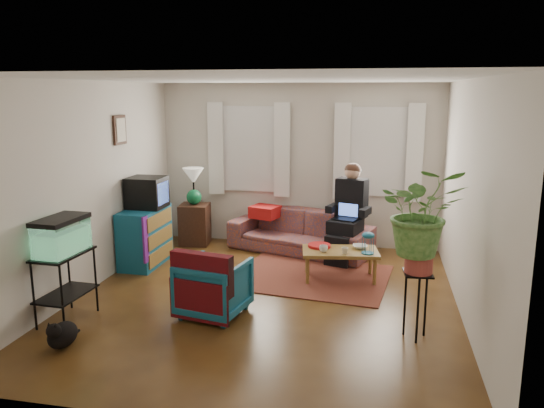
% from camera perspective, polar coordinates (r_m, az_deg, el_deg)
% --- Properties ---
extents(floor, '(4.50, 5.00, 0.01)m').
position_cam_1_polar(floor, '(6.51, -0.72, -10.24)').
color(floor, '#4F2B14').
rests_on(floor, ground).
extents(ceiling, '(4.50, 5.00, 0.01)m').
position_cam_1_polar(ceiling, '(6.03, -0.79, 13.30)').
color(ceiling, white).
rests_on(ceiling, wall_back).
extents(wall_back, '(4.50, 0.01, 2.60)m').
position_cam_1_polar(wall_back, '(8.56, 2.85, 4.16)').
color(wall_back, silver).
rests_on(wall_back, floor).
extents(wall_front, '(4.50, 0.01, 2.60)m').
position_cam_1_polar(wall_front, '(3.80, -8.90, -5.93)').
color(wall_front, silver).
rests_on(wall_front, floor).
extents(wall_left, '(0.01, 5.00, 2.60)m').
position_cam_1_polar(wall_left, '(6.97, -19.15, 1.72)').
color(wall_left, silver).
rests_on(wall_left, floor).
extents(wall_right, '(0.01, 5.00, 2.60)m').
position_cam_1_polar(wall_right, '(6.07, 20.46, 0.19)').
color(wall_right, silver).
rests_on(wall_right, floor).
extents(window_left, '(1.08, 0.04, 1.38)m').
position_cam_1_polar(window_left, '(8.67, -2.42, 5.93)').
color(window_left, white).
rests_on(window_left, wall_back).
extents(window_right, '(1.08, 0.04, 1.38)m').
position_cam_1_polar(window_right, '(8.41, 11.32, 5.53)').
color(window_right, white).
rests_on(window_right, wall_back).
extents(curtains_left, '(1.36, 0.06, 1.50)m').
position_cam_1_polar(curtains_left, '(8.59, -2.55, 5.88)').
color(curtains_left, white).
rests_on(curtains_left, wall_back).
extents(curtains_right, '(1.36, 0.06, 1.50)m').
position_cam_1_polar(curtains_right, '(8.33, 11.32, 5.47)').
color(curtains_right, white).
rests_on(curtains_right, wall_back).
extents(picture_frame, '(0.04, 0.32, 0.40)m').
position_cam_1_polar(picture_frame, '(7.61, -15.99, 7.67)').
color(picture_frame, '#3D2616').
rests_on(picture_frame, wall_left).
extents(area_rug, '(2.18, 1.84, 0.01)m').
position_cam_1_polar(area_rug, '(7.26, 4.32, -7.81)').
color(area_rug, brown).
rests_on(area_rug, floor).
extents(sofa, '(2.35, 1.47, 0.86)m').
position_cam_1_polar(sofa, '(8.27, 3.07, -2.26)').
color(sofa, brown).
rests_on(sofa, floor).
extents(seated_person, '(0.72, 0.81, 1.31)m').
position_cam_1_polar(seated_person, '(7.92, 8.25, -1.34)').
color(seated_person, black).
rests_on(seated_person, sofa).
extents(side_table, '(0.51, 0.51, 0.67)m').
position_cam_1_polar(side_table, '(8.79, -8.30, -2.16)').
color(side_table, '#3C2A16').
rests_on(side_table, floor).
extents(table_lamp, '(0.38, 0.38, 0.61)m').
position_cam_1_polar(table_lamp, '(8.66, -8.42, 1.80)').
color(table_lamp, white).
rests_on(table_lamp, side_table).
extents(dresser, '(0.47, 0.92, 0.83)m').
position_cam_1_polar(dresser, '(7.87, -13.49, -3.43)').
color(dresser, '#106265').
rests_on(dresser, floor).
extents(crt_tv, '(0.51, 0.46, 0.44)m').
position_cam_1_polar(crt_tv, '(7.81, -13.31, 1.23)').
color(crt_tv, black).
rests_on(crt_tv, dresser).
extents(aquarium_stand, '(0.42, 0.71, 0.77)m').
position_cam_1_polar(aquarium_stand, '(6.24, -21.29, -8.32)').
color(aquarium_stand, black).
rests_on(aquarium_stand, floor).
extents(aquarium, '(0.38, 0.64, 0.40)m').
position_cam_1_polar(aquarium, '(6.07, -21.71, -3.12)').
color(aquarium, '#7FD899').
rests_on(aquarium, aquarium_stand).
extents(black_cat, '(0.28, 0.40, 0.32)m').
position_cam_1_polar(black_cat, '(5.71, -21.62, -12.70)').
color(black_cat, black).
rests_on(black_cat, floor).
extents(armchair, '(0.80, 0.76, 0.70)m').
position_cam_1_polar(armchair, '(6.03, -6.28, -8.59)').
color(armchair, '#126C6E').
rests_on(armchair, floor).
extents(serape_throw, '(0.72, 0.30, 0.58)m').
position_cam_1_polar(serape_throw, '(5.75, -7.63, -8.08)').
color(serape_throw, '#9E0A0A').
rests_on(serape_throw, armchair).
extents(coffee_table, '(1.06, 0.69, 0.41)m').
position_cam_1_polar(coffee_table, '(7.15, 7.30, -6.51)').
color(coffee_table, brown).
rests_on(coffee_table, floor).
extents(cup_a, '(0.13, 0.13, 0.09)m').
position_cam_1_polar(cup_a, '(6.98, 5.57, -4.80)').
color(cup_a, white).
rests_on(cup_a, coffee_table).
extents(cup_b, '(0.10, 0.10, 0.08)m').
position_cam_1_polar(cup_b, '(6.93, 7.84, -4.99)').
color(cup_b, beige).
rests_on(cup_b, coffee_table).
extents(bowl, '(0.22, 0.22, 0.05)m').
position_cam_1_polar(bowl, '(7.20, 9.44, -4.55)').
color(bowl, white).
rests_on(bowl, coffee_table).
extents(snack_tray, '(0.35, 0.35, 0.04)m').
position_cam_1_polar(snack_tray, '(7.20, 5.11, -4.48)').
color(snack_tray, '#B21414').
rests_on(snack_tray, coffee_table).
extents(birdcage, '(0.19, 0.19, 0.29)m').
position_cam_1_polar(birdcage, '(6.96, 10.28, -4.12)').
color(birdcage, '#115B6B').
rests_on(birdcage, coffee_table).
extents(plant_stand, '(0.32, 0.32, 0.70)m').
position_cam_1_polar(plant_stand, '(5.63, 15.24, -10.48)').
color(plant_stand, black).
rests_on(plant_stand, floor).
extents(potted_plant, '(0.85, 0.75, 0.89)m').
position_cam_1_polar(potted_plant, '(5.37, 15.72, -2.22)').
color(potted_plant, '#599947').
rests_on(potted_plant, plant_stand).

